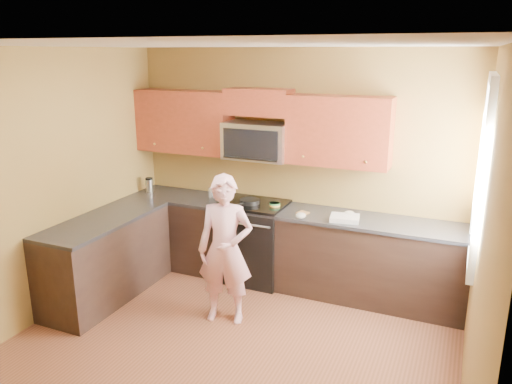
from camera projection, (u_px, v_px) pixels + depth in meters
The scene contains 25 objects.
floor at pixel (218, 360), 4.45m from camera, with size 4.00×4.00×0.00m, color brown.
ceiling at pixel (211, 45), 3.71m from camera, with size 4.00×4.00×0.00m, color white.
wall_back at pixel (295, 167), 5.84m from camera, with size 4.00×4.00×0.00m, color olive.
wall_front at pixel (12, 343), 2.31m from camera, with size 4.00×4.00×0.00m, color olive.
wall_left at pixel (33, 190), 4.85m from camera, with size 4.00×4.00×0.00m, color olive.
wall_right at pixel (481, 255), 3.31m from camera, with size 4.00×4.00×0.00m, color olive.
cabinet_back_run at pixel (285, 248), 5.82m from camera, with size 4.00×0.60×0.88m, color black.
cabinet_left_run at pixel (107, 259), 5.51m from camera, with size 0.60×1.60×0.88m, color black.
countertop_back at pixel (286, 211), 5.69m from camera, with size 4.00×0.62×0.04m, color black.
countertop_left at pixel (104, 220), 5.38m from camera, with size 0.62×1.60×0.04m, color black.
stove at pixel (253, 241), 5.95m from camera, with size 0.76×0.65×0.95m, color black, non-canonical shape.
microwave at pixel (257, 159), 5.79m from camera, with size 0.76×0.40×0.42m, color silver, non-canonical shape.
upper_cab_left at pixel (186, 152), 6.20m from camera, with size 1.22×0.33×0.75m, color maroon, non-canonical shape.
upper_cab_right at pixel (337, 165), 5.46m from camera, with size 1.12×0.33×0.75m, color maroon, non-canonical shape.
upper_cab_over_mw at pixel (259, 102), 5.65m from camera, with size 0.76×0.33×0.30m, color maroon.
window at pixel (483, 172), 4.29m from camera, with size 0.06×1.06×1.66m, color white, non-canonical shape.
woman at pixel (225, 250), 4.93m from camera, with size 0.55×0.36×1.52m, color pink.
frying_pan at pixel (250, 203), 5.79m from camera, with size 0.23×0.41×0.05m, color black, non-canonical shape.
butter_tub at pixel (275, 209), 5.70m from camera, with size 0.12×0.12×0.09m, color yellow, non-canonical shape.
toast_slice at pixel (303, 213), 5.52m from camera, with size 0.11×0.11×0.01m, color #B27F47.
napkin_a at pixel (301, 215), 5.36m from camera, with size 0.11×0.12×0.06m, color silver.
napkin_b at pixel (349, 214), 5.40m from camera, with size 0.12×0.13×0.07m, color silver.
dish_towel at pixel (345, 218), 5.30m from camera, with size 0.30×0.24×0.05m, color white.
travel_mug at pixel (150, 193), 6.35m from camera, with size 0.09×0.09×0.19m, color silver, non-canonical shape.
glass_a at pixel (211, 193), 6.12m from camera, with size 0.07×0.07×0.12m, color silver.
Camera 1 is at (1.85, -3.41, 2.66)m, focal length 34.98 mm.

